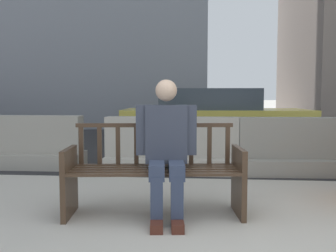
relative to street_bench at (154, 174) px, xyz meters
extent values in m
cube|color=#28282B|center=(0.75, 7.63, -0.39)|extent=(120.00, 12.00, 0.01)
cube|color=#473323|center=(-0.81, -0.11, -0.07)|extent=(0.11, 0.52, 0.66)
cube|color=#473323|center=(0.82, 0.06, -0.07)|extent=(0.11, 0.52, 0.66)
cube|color=#473323|center=(0.00, -0.03, -0.17)|extent=(0.07, 0.33, 0.45)
cube|color=#473323|center=(0.03, -0.25, 0.05)|extent=(1.60, 0.24, 0.02)
cube|color=#473323|center=(0.02, -0.14, 0.05)|extent=(1.60, 0.24, 0.02)
cube|color=#473323|center=(0.00, -0.03, 0.05)|extent=(1.60, 0.24, 0.02)
cube|color=#473323|center=(-0.01, 0.09, 0.05)|extent=(1.60, 0.24, 0.02)
cube|color=#473323|center=(-0.02, 0.20, 0.05)|extent=(1.60, 0.24, 0.02)
cube|color=#473323|center=(-0.02, 0.21, 0.46)|extent=(1.59, 0.21, 0.04)
cube|color=#473323|center=(-0.77, 0.13, 0.25)|extent=(0.05, 0.03, 0.38)
cube|color=#473323|center=(-0.58, 0.15, 0.25)|extent=(0.05, 0.03, 0.38)
cube|color=#473323|center=(-0.40, 0.17, 0.25)|extent=(0.05, 0.03, 0.38)
cube|color=#473323|center=(-0.21, 0.19, 0.25)|extent=(0.05, 0.03, 0.38)
cube|color=#473323|center=(-0.02, 0.21, 0.25)|extent=(0.05, 0.03, 0.38)
cube|color=#473323|center=(0.16, 0.23, 0.25)|extent=(0.05, 0.03, 0.38)
cube|color=#473323|center=(0.35, 0.25, 0.25)|extent=(0.05, 0.03, 0.38)
cube|color=#473323|center=(0.54, 0.27, 0.25)|extent=(0.05, 0.03, 0.38)
cube|color=#473323|center=(0.72, 0.29, 0.25)|extent=(0.05, 0.03, 0.38)
cube|color=#473323|center=(-0.81, -0.13, 0.25)|extent=(0.10, 0.46, 0.03)
cube|color=#473323|center=(0.82, 0.04, 0.25)|extent=(0.10, 0.46, 0.03)
cube|color=#383D4C|center=(0.11, 0.06, 0.39)|extent=(0.42, 0.28, 0.56)
sphere|color=beige|center=(0.11, 0.04, 0.81)|extent=(0.21, 0.21, 0.21)
cube|color=#333D56|center=(0.04, -0.17, 0.08)|extent=(0.19, 0.45, 0.14)
cube|color=#333D56|center=(0.22, -0.15, 0.08)|extent=(0.19, 0.45, 0.14)
cube|color=#333D56|center=(0.06, -0.34, -0.17)|extent=(0.12, 0.12, 0.45)
cube|color=#333D56|center=(0.24, -0.32, -0.17)|extent=(0.12, 0.12, 0.45)
cube|color=#4C2319|center=(0.07, -0.42, -0.36)|extent=(0.14, 0.27, 0.08)
cube|color=#4C2319|center=(0.25, -0.40, -0.36)|extent=(0.14, 0.27, 0.08)
cube|color=#383D4C|center=(-0.13, 0.00, 0.43)|extent=(0.10, 0.13, 0.48)
cube|color=#383D4C|center=(0.36, 0.05, 0.43)|extent=(0.10, 0.13, 0.48)
cube|color=#ADA89E|center=(0.01, 2.06, -0.28)|extent=(2.00, 0.69, 0.24)
cube|color=#ADA89E|center=(0.01, 2.06, 0.14)|extent=(2.00, 0.31, 0.60)
cube|color=#9E998E|center=(-2.46, 2.23, -0.28)|extent=(2.01, 0.71, 0.24)
cube|color=#9E998E|center=(-2.46, 2.23, 0.14)|extent=(2.00, 0.33, 0.60)
cube|color=gray|center=(2.00, 2.09, -0.28)|extent=(2.03, 0.77, 0.24)
cube|color=gray|center=(2.00, 2.09, 0.14)|extent=(2.01, 0.39, 0.60)
cube|color=#DBC64C|center=(0.82, 5.99, 0.14)|extent=(4.70, 2.07, 0.56)
cube|color=#38424C|center=(0.63, 5.98, 0.68)|extent=(2.51, 1.74, 0.52)
cylinder|color=black|center=(2.21, 6.93, -0.08)|extent=(0.65, 0.25, 0.64)
cylinder|color=black|center=(2.29, 5.18, -0.08)|extent=(0.65, 0.25, 0.64)
cylinder|color=black|center=(-0.65, 6.80, -0.08)|extent=(0.65, 0.25, 0.64)
cylinder|color=black|center=(-0.57, 5.05, -0.08)|extent=(0.65, 0.25, 0.64)
camera|label=1|loc=(0.45, -3.56, 0.76)|focal=40.00mm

